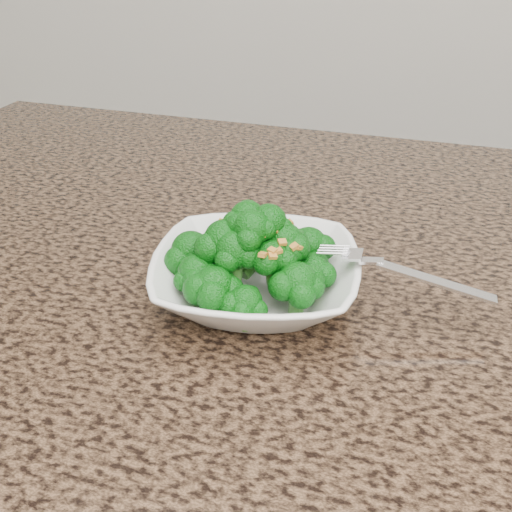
% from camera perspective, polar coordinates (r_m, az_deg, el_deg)
% --- Properties ---
extents(granite_counter, '(1.64, 1.04, 0.03)m').
position_cam_1_polar(granite_counter, '(0.64, 14.22, -6.42)').
color(granite_counter, brown).
rests_on(granite_counter, cabinet).
extents(bowl, '(0.24, 0.24, 0.05)m').
position_cam_1_polar(bowl, '(0.63, -0.00, -2.02)').
color(bowl, white).
rests_on(bowl, granite_counter).
extents(broccoli_pile, '(0.18, 0.18, 0.07)m').
position_cam_1_polar(broccoli_pile, '(0.60, -0.00, 2.88)').
color(broccoli_pile, '#0B600E').
rests_on(broccoli_pile, bowl).
extents(garlic_topping, '(0.11, 0.11, 0.01)m').
position_cam_1_polar(garlic_topping, '(0.58, -0.00, 6.24)').
color(garlic_topping, gold).
rests_on(garlic_topping, broccoli_pile).
extents(fork, '(0.18, 0.04, 0.01)m').
position_cam_1_polar(fork, '(0.60, 10.60, -0.48)').
color(fork, silver).
rests_on(fork, bowl).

